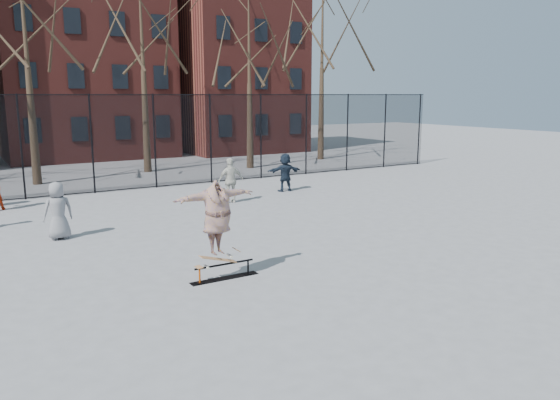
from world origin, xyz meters
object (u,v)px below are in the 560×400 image
skate_rail (224,273)px  skater (217,223)px  bystander_grey (58,211)px  bystander_white (231,180)px  bystander_navy (285,172)px  skateboard (218,262)px

skate_rail → skater: skater is taller
skate_rail → bystander_grey: 5.99m
bystander_white → bystander_grey: bearing=24.3°
skate_rail → bystander_navy: bearing=51.3°
skateboard → bystander_grey: bearing=113.2°
skate_rail → skateboard: size_ratio=1.74×
skate_rail → bystander_grey: bearing=114.5°
skater → bystander_white: size_ratio=1.19×
bystander_grey → skate_rail: bearing=110.9°
skate_rail → skater: bearing=-180.0°
skater → skate_rail: bearing=-8.3°
bystander_navy → skater: bearing=58.7°
skateboard → skater: (0.00, 0.00, 0.86)m
skate_rail → bystander_grey: size_ratio=0.97×
skateboard → bystander_white: (4.08, 7.63, 0.43)m
bystander_grey → bystander_navy: (9.42, 3.25, -0.02)m
skater → bystander_navy: size_ratio=1.25×
bystander_navy → skateboard: bearing=58.7°
skateboard → bystander_navy: bearing=50.7°
skateboard → bystander_navy: size_ratio=0.57×
bystander_white → bystander_navy: bystander_white is taller
skateboard → bystander_grey: (-2.33, 5.42, 0.41)m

